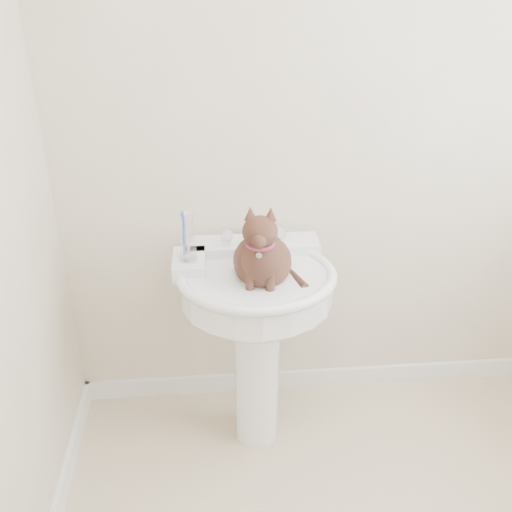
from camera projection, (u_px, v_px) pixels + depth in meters
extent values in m
cube|color=white|center=(325.00, 377.00, 2.67)|extent=(2.20, 0.02, 0.09)
cylinder|color=white|center=(257.00, 377.00, 2.27)|extent=(0.17, 0.17, 0.62)
cylinder|color=white|center=(257.00, 288.00, 2.08)|extent=(0.55, 0.55, 0.12)
ellipsoid|color=white|center=(257.00, 302.00, 2.11)|extent=(0.51, 0.44, 0.20)
torus|color=white|center=(257.00, 275.00, 2.05)|extent=(0.58, 0.58, 0.04)
cube|color=white|center=(252.00, 247.00, 2.22)|extent=(0.51, 0.14, 0.06)
cube|color=white|center=(189.00, 264.00, 2.10)|extent=(0.12, 0.18, 0.06)
cylinder|color=silver|center=(253.00, 240.00, 2.16)|extent=(0.05, 0.05, 0.05)
cylinder|color=silver|center=(254.00, 239.00, 2.11)|extent=(0.04, 0.04, 0.14)
sphere|color=white|center=(224.00, 235.00, 2.16)|extent=(0.06, 0.06, 0.06)
sphere|color=white|center=(281.00, 232.00, 2.18)|extent=(0.06, 0.06, 0.06)
cube|color=yellow|center=(264.00, 233.00, 2.24)|extent=(0.10, 0.08, 0.03)
cylinder|color=silver|center=(189.00, 259.00, 2.07)|extent=(0.07, 0.07, 0.01)
cylinder|color=white|center=(188.00, 248.00, 2.04)|extent=(0.06, 0.06, 0.09)
cylinder|color=blue|center=(184.00, 235.00, 2.02)|extent=(0.01, 0.01, 0.17)
cylinder|color=silver|center=(187.00, 235.00, 2.02)|extent=(0.01, 0.01, 0.17)
cylinder|color=pink|center=(191.00, 235.00, 2.02)|extent=(0.01, 0.01, 0.17)
ellipsoid|color=#4E2C21|center=(261.00, 261.00, 2.03)|extent=(0.21, 0.24, 0.19)
ellipsoid|color=#4E2C21|center=(264.00, 257.00, 1.92)|extent=(0.14, 0.13, 0.17)
ellipsoid|color=#4E2C21|center=(265.00, 232.00, 1.85)|extent=(0.12, 0.11, 0.11)
cone|color=#4E2C21|center=(254.00, 214.00, 1.84)|extent=(0.04, 0.04, 0.05)
cone|color=#4E2C21|center=(275.00, 213.00, 1.84)|extent=(0.04, 0.04, 0.05)
cylinder|color=#4E2C21|center=(291.00, 273.00, 2.08)|extent=(0.03, 0.03, 0.22)
torus|color=maroon|center=(265.00, 244.00, 1.88)|extent=(0.10, 0.10, 0.01)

